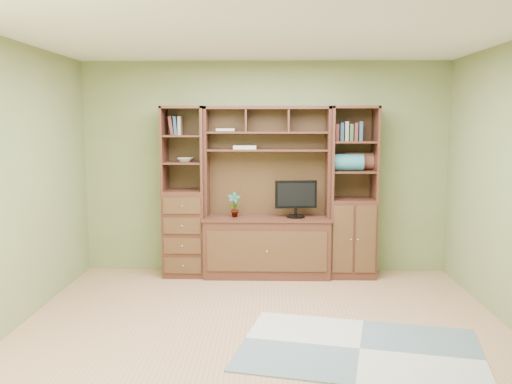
{
  "coord_description": "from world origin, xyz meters",
  "views": [
    {
      "loc": [
        0.06,
        -4.7,
        1.87
      ],
      "look_at": [
        -0.09,
        1.2,
        1.1
      ],
      "focal_mm": 38.0,
      "sensor_mm": 36.0,
      "label": 1
    }
  ],
  "objects_px": {
    "left_tower": "(185,192)",
    "right_tower": "(352,192)",
    "center_hutch": "(267,192)",
    "monitor": "(296,192)"
  },
  "relations": [
    {
      "from": "left_tower",
      "to": "right_tower",
      "type": "distance_m",
      "value": 2.02
    },
    {
      "from": "monitor",
      "to": "center_hutch",
      "type": "bearing_deg",
      "value": 168.02
    },
    {
      "from": "right_tower",
      "to": "monitor",
      "type": "distance_m",
      "value": 0.69
    },
    {
      "from": "left_tower",
      "to": "monitor",
      "type": "xyz_separation_m",
      "value": [
        1.34,
        -0.07,
        0.01
      ]
    },
    {
      "from": "left_tower",
      "to": "monitor",
      "type": "distance_m",
      "value": 1.35
    },
    {
      "from": "center_hutch",
      "to": "left_tower",
      "type": "height_order",
      "value": "same"
    },
    {
      "from": "left_tower",
      "to": "right_tower",
      "type": "relative_size",
      "value": 1.0
    },
    {
      "from": "monitor",
      "to": "left_tower",
      "type": "bearing_deg",
      "value": 170.64
    },
    {
      "from": "center_hutch",
      "to": "right_tower",
      "type": "xyz_separation_m",
      "value": [
        1.02,
        0.04,
        0.0
      ]
    },
    {
      "from": "left_tower",
      "to": "right_tower",
      "type": "height_order",
      "value": "same"
    }
  ]
}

